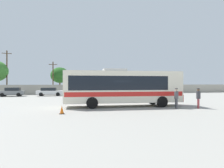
{
  "coord_description": "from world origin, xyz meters",
  "views": [
    {
      "loc": [
        -5.47,
        -17.98,
        2.27
      ],
      "look_at": [
        -0.86,
        1.48,
        2.19
      ],
      "focal_mm": 30.95,
      "sensor_mm": 36.0,
      "label": 1
    }
  ],
  "objects_px": {
    "coach_bus_cream_red": "(122,86)",
    "parked_car_second_white": "(50,92)",
    "parked_car_third_white": "(83,91)",
    "utility_pole_near": "(53,77)",
    "passenger_waiting_on_apron": "(198,97)",
    "parked_car_leftmost_grey": "(12,92)",
    "attendant_by_bus_door": "(176,97)",
    "roadside_tree_midleft": "(60,75)",
    "utility_pole_far": "(7,71)",
    "traffic_cone_on_apron": "(62,110)"
  },
  "relations": [
    {
      "from": "attendant_by_bus_door",
      "to": "utility_pole_far",
      "type": "bearing_deg",
      "value": 127.28
    },
    {
      "from": "parked_car_leftmost_grey",
      "to": "utility_pole_near",
      "type": "distance_m",
      "value": 10.61
    },
    {
      "from": "attendant_by_bus_door",
      "to": "roadside_tree_midleft",
      "type": "height_order",
      "value": "roadside_tree_midleft"
    },
    {
      "from": "passenger_waiting_on_apron",
      "to": "traffic_cone_on_apron",
      "type": "bearing_deg",
      "value": -178.21
    },
    {
      "from": "coach_bus_cream_red",
      "to": "passenger_waiting_on_apron",
      "type": "relative_size",
      "value": 6.34
    },
    {
      "from": "attendant_by_bus_door",
      "to": "traffic_cone_on_apron",
      "type": "xyz_separation_m",
      "value": [
        -9.95,
        -0.81,
        -0.72
      ]
    },
    {
      "from": "passenger_waiting_on_apron",
      "to": "parked_car_leftmost_grey",
      "type": "xyz_separation_m",
      "value": [
        -20.72,
        21.3,
        -0.24
      ]
    },
    {
      "from": "utility_pole_far",
      "to": "roadside_tree_midleft",
      "type": "height_order",
      "value": "utility_pole_far"
    },
    {
      "from": "coach_bus_cream_red",
      "to": "passenger_waiting_on_apron",
      "type": "bearing_deg",
      "value": -25.59
    },
    {
      "from": "coach_bus_cream_red",
      "to": "passenger_waiting_on_apron",
      "type": "height_order",
      "value": "coach_bus_cream_red"
    },
    {
      "from": "utility_pole_near",
      "to": "traffic_cone_on_apron",
      "type": "xyz_separation_m",
      "value": [
        2.54,
        -29.72,
        -3.37
      ]
    },
    {
      "from": "utility_pole_near",
      "to": "attendant_by_bus_door",
      "type": "bearing_deg",
      "value": -66.63
    },
    {
      "from": "attendant_by_bus_door",
      "to": "parked_car_third_white",
      "type": "relative_size",
      "value": 0.42
    },
    {
      "from": "passenger_waiting_on_apron",
      "to": "utility_pole_near",
      "type": "relative_size",
      "value": 0.26
    },
    {
      "from": "attendant_by_bus_door",
      "to": "passenger_waiting_on_apron",
      "type": "height_order",
      "value": "passenger_waiting_on_apron"
    },
    {
      "from": "parked_car_leftmost_grey",
      "to": "parked_car_third_white",
      "type": "relative_size",
      "value": 0.96
    },
    {
      "from": "passenger_waiting_on_apron",
      "to": "roadside_tree_midleft",
      "type": "xyz_separation_m",
      "value": [
        -13.05,
        31.72,
        3.12
      ]
    },
    {
      "from": "attendant_by_bus_door",
      "to": "utility_pole_near",
      "type": "bearing_deg",
      "value": 113.37
    },
    {
      "from": "parked_car_second_white",
      "to": "traffic_cone_on_apron",
      "type": "xyz_separation_m",
      "value": [
        2.58,
        -21.56,
        -0.47
      ]
    },
    {
      "from": "parked_car_leftmost_grey",
      "to": "utility_pole_far",
      "type": "height_order",
      "value": "utility_pole_far"
    },
    {
      "from": "passenger_waiting_on_apron",
      "to": "roadside_tree_midleft",
      "type": "height_order",
      "value": "roadside_tree_midleft"
    },
    {
      "from": "roadside_tree_midleft",
      "to": "coach_bus_cream_red",
      "type": "bearing_deg",
      "value": -76.75
    },
    {
      "from": "coach_bus_cream_red",
      "to": "parked_car_second_white",
      "type": "distance_m",
      "value": 19.97
    },
    {
      "from": "parked_car_second_white",
      "to": "utility_pole_far",
      "type": "xyz_separation_m",
      "value": [
        -9.1,
        7.65,
        3.94
      ]
    },
    {
      "from": "passenger_waiting_on_apron",
      "to": "parked_car_second_white",
      "type": "distance_m",
      "value": 25.66
    },
    {
      "from": "coach_bus_cream_red",
      "to": "roadside_tree_midleft",
      "type": "relative_size",
      "value": 1.92
    },
    {
      "from": "parked_car_third_white",
      "to": "utility_pole_near",
      "type": "distance_m",
      "value": 10.34
    },
    {
      "from": "parked_car_leftmost_grey",
      "to": "utility_pole_near",
      "type": "height_order",
      "value": "utility_pole_near"
    },
    {
      "from": "coach_bus_cream_red",
      "to": "roadside_tree_midleft",
      "type": "bearing_deg",
      "value": 103.25
    },
    {
      "from": "parked_car_third_white",
      "to": "utility_pole_near",
      "type": "height_order",
      "value": "utility_pole_near"
    },
    {
      "from": "utility_pole_near",
      "to": "utility_pole_far",
      "type": "xyz_separation_m",
      "value": [
        -9.13,
        -0.5,
        1.03
      ]
    },
    {
      "from": "passenger_waiting_on_apron",
      "to": "traffic_cone_on_apron",
      "type": "xyz_separation_m",
      "value": [
        -11.89,
        -0.37,
        -0.72
      ]
    },
    {
      "from": "passenger_waiting_on_apron",
      "to": "parked_car_leftmost_grey",
      "type": "bearing_deg",
      "value": 134.2
    },
    {
      "from": "parked_car_third_white",
      "to": "coach_bus_cream_red",
      "type": "bearing_deg",
      "value": -83.34
    },
    {
      "from": "parked_car_third_white",
      "to": "roadside_tree_midleft",
      "type": "distance_m",
      "value": 11.77
    },
    {
      "from": "passenger_waiting_on_apron",
      "to": "parked_car_third_white",
      "type": "bearing_deg",
      "value": 111.48
    },
    {
      "from": "parked_car_leftmost_grey",
      "to": "coach_bus_cream_red",
      "type": "bearing_deg",
      "value": -51.73
    },
    {
      "from": "passenger_waiting_on_apron",
      "to": "parked_car_leftmost_grey",
      "type": "distance_m",
      "value": 29.72
    },
    {
      "from": "attendant_by_bus_door",
      "to": "utility_pole_near",
      "type": "distance_m",
      "value": 31.6
    },
    {
      "from": "attendant_by_bus_door",
      "to": "parked_car_second_white",
      "type": "height_order",
      "value": "attendant_by_bus_door"
    },
    {
      "from": "coach_bus_cream_red",
      "to": "passenger_waiting_on_apron",
      "type": "distance_m",
      "value": 7.03
    },
    {
      "from": "passenger_waiting_on_apron",
      "to": "parked_car_second_white",
      "type": "xyz_separation_m",
      "value": [
        -14.46,
        21.19,
        -0.26
      ]
    },
    {
      "from": "passenger_waiting_on_apron",
      "to": "traffic_cone_on_apron",
      "type": "distance_m",
      "value": 11.92
    },
    {
      "from": "parked_car_third_white",
      "to": "parked_car_second_white",
      "type": "bearing_deg",
      "value": -177.66
    },
    {
      "from": "utility_pole_far",
      "to": "traffic_cone_on_apron",
      "type": "distance_m",
      "value": 31.77
    },
    {
      "from": "utility_pole_far",
      "to": "traffic_cone_on_apron",
      "type": "xyz_separation_m",
      "value": [
        11.67,
        -29.22,
        -4.4
      ]
    },
    {
      "from": "parked_car_second_white",
      "to": "passenger_waiting_on_apron",
      "type": "bearing_deg",
      "value": -55.68
    },
    {
      "from": "utility_pole_far",
      "to": "parked_car_second_white",
      "type": "bearing_deg",
      "value": -40.07
    },
    {
      "from": "coach_bus_cream_red",
      "to": "parked_car_second_white",
      "type": "height_order",
      "value": "coach_bus_cream_red"
    },
    {
      "from": "attendant_by_bus_door",
      "to": "parked_car_leftmost_grey",
      "type": "bearing_deg",
      "value": 131.99
    }
  ]
}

